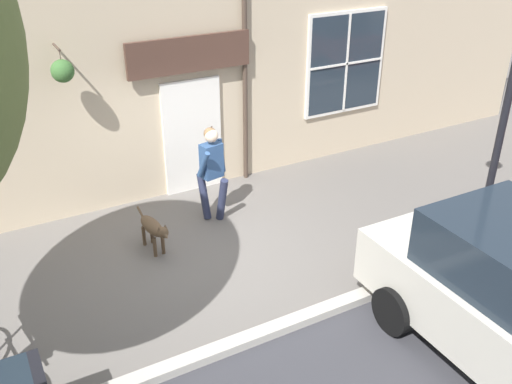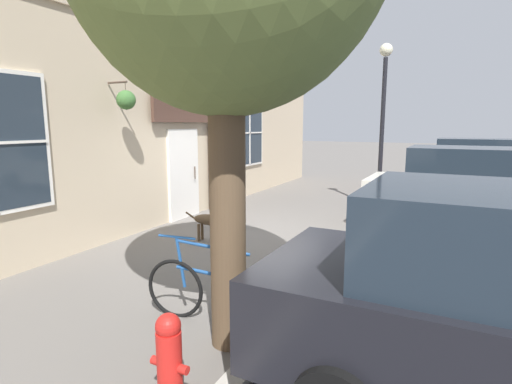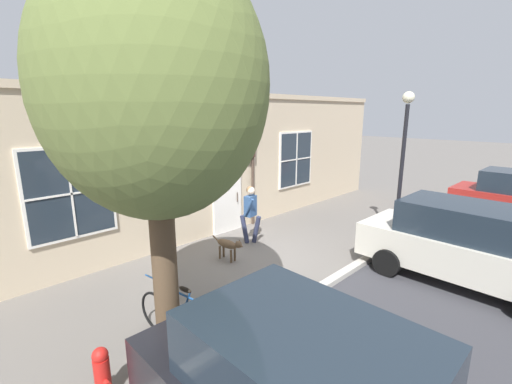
% 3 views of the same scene
% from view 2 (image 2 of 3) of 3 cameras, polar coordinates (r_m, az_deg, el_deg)
% --- Properties ---
extents(ground_plane, '(90.00, 90.00, 0.00)m').
position_cam_2_polar(ground_plane, '(8.02, -0.60, -6.30)').
color(ground_plane, '#66605B').
extents(storefront_facade, '(0.95, 18.00, 4.23)m').
position_cam_2_polar(storefront_facade, '(9.04, -14.08, 8.88)').
color(storefront_facade, '#C6B293').
rests_on(storefront_facade, ground_plane).
extents(pedestrian_walking, '(0.60, 0.55, 1.66)m').
position_cam_2_polar(pedestrian_walking, '(8.75, -4.65, 1.63)').
color(pedestrian_walking, '#282D47').
rests_on(pedestrian_walking, ground_plane).
extents(dog_on_leash, '(1.05, 0.29, 0.61)m').
position_cam_2_polar(dog_on_leash, '(7.60, -6.29, -4.08)').
color(dog_on_leash, brown).
rests_on(dog_on_leash, ground_plane).
extents(leaning_bicycle, '(1.70, 0.43, 1.00)m').
position_cam_2_polar(leaning_bicycle, '(4.65, -5.41, -13.49)').
color(leaning_bicycle, black).
rests_on(leaning_bicycle, ground_plane).
extents(parked_car_mid_block, '(4.32, 1.97, 1.75)m').
position_cam_2_polar(parked_car_mid_block, '(9.18, 28.83, 0.14)').
color(parked_car_mid_block, beige).
rests_on(parked_car_mid_block, ground_plane).
extents(parked_car_far_end, '(4.32, 1.97, 1.75)m').
position_cam_2_polar(parked_car_far_end, '(14.96, 29.23, 3.33)').
color(parked_car_far_end, maroon).
rests_on(parked_car_far_end, ground_plane).
extents(street_lamp, '(0.32, 0.32, 4.19)m').
position_cam_2_polar(street_lamp, '(10.85, 17.76, 12.30)').
color(street_lamp, black).
rests_on(street_lamp, ground_plane).
extents(fire_hydrant, '(0.34, 0.20, 0.77)m').
position_cam_2_polar(fire_hydrant, '(3.44, -12.27, -22.23)').
color(fire_hydrant, red).
rests_on(fire_hydrant, ground_plane).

